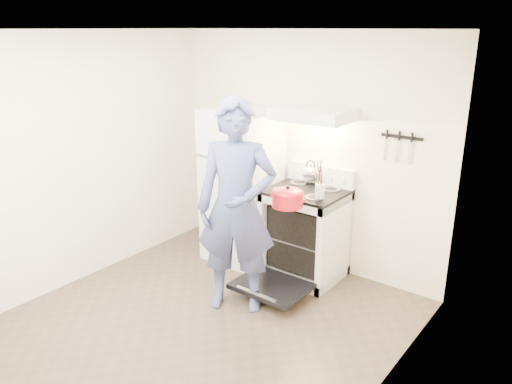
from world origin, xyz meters
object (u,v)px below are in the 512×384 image
person (237,208)px  tea_kettle (311,172)px  refrigerator (242,186)px  dutch_oven (288,199)px  stove_body (305,235)px

person → tea_kettle: bearing=56.1°
refrigerator → tea_kettle: refrigerator is taller
dutch_oven → stove_body: bearing=104.9°
person → dutch_oven: size_ratio=5.58×
tea_kettle → dutch_oven: 0.83m
tea_kettle → person: person is taller
stove_body → dutch_oven: bearing=-75.1°
refrigerator → dutch_oven: bearing=-29.8°
refrigerator → tea_kettle: size_ratio=6.81×
stove_body → dutch_oven: (0.15, -0.58, 0.58)m
dutch_oven → person: bearing=-136.4°
stove_body → person: (-0.18, -0.90, 0.52)m
refrigerator → dutch_oven: 1.13m
refrigerator → person: person is taller
stove_body → tea_kettle: 0.66m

